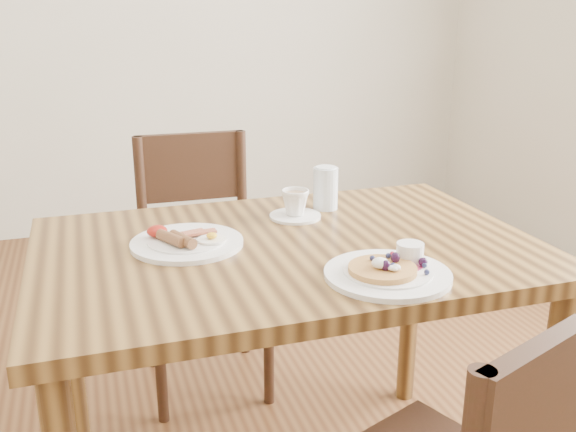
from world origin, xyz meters
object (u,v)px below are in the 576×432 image
object	(u,v)px
teacup_saucer	(295,206)
water_glass	(326,188)
chair_far	(200,250)
breakfast_plate	(185,241)
dining_table	(288,281)
pancake_plate	(389,270)

from	to	relation	value
teacup_saucer	water_glass	size ratio (longest dim) A/B	1.18
chair_far	breakfast_plate	distance (m)	0.70
breakfast_plate	water_glass	bearing A→B (deg)	22.68
chair_far	dining_table	bearing A→B (deg)	99.18
teacup_saucer	chair_far	bearing A→B (deg)	109.66
teacup_saucer	pancake_plate	bearing A→B (deg)	-82.24
dining_table	breakfast_plate	xyz separation A→B (m)	(-0.24, 0.06, 0.11)
chair_far	water_glass	world-z (taller)	chair_far
breakfast_plate	water_glass	distance (m)	0.47
dining_table	teacup_saucer	xyz separation A→B (m)	(0.08, 0.19, 0.13)
chair_far	teacup_saucer	world-z (taller)	chair_far
chair_far	breakfast_plate	size ratio (longest dim) A/B	3.26
pancake_plate	chair_far	bearing A→B (deg)	104.21
chair_far	teacup_saucer	size ratio (longest dim) A/B	6.29
dining_table	water_glass	world-z (taller)	water_glass
dining_table	breakfast_plate	size ratio (longest dim) A/B	4.44
chair_far	breakfast_plate	world-z (taller)	chair_far
teacup_saucer	dining_table	bearing A→B (deg)	-113.44
chair_far	pancake_plate	xyz separation A→B (m)	(0.24, -0.95, 0.27)
chair_far	water_glass	distance (m)	0.62
water_glass	pancake_plate	bearing A→B (deg)	-95.45
pancake_plate	breakfast_plate	size ratio (longest dim) A/B	1.00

